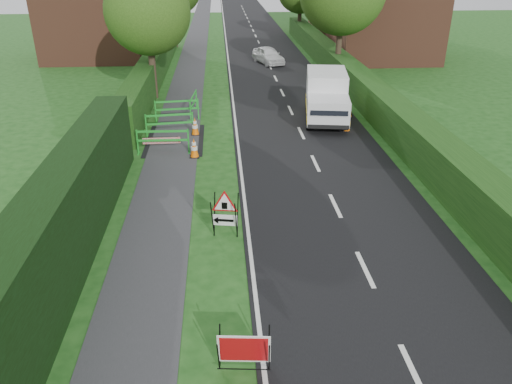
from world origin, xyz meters
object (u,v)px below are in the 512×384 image
works_van (327,96)px  triangle_sign (223,210)px  red_rect_sign (244,350)px  hatchback_car (268,55)px

works_van → triangle_sign: bearing=-106.5°
red_rect_sign → hatchback_car: size_ratio=0.30×
triangle_sign → works_van: size_ratio=0.25×
red_rect_sign → triangle_sign: (-0.31, 4.97, 0.36)m
triangle_sign → hatchback_car: triangle_sign is taller
hatchback_car → red_rect_sign: bearing=-114.3°
red_rect_sign → works_van: size_ratio=0.21×
works_van → hatchback_car: works_van is taller
red_rect_sign → triangle_sign: bearing=99.1°
triangle_sign → red_rect_sign: bearing=-76.0°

